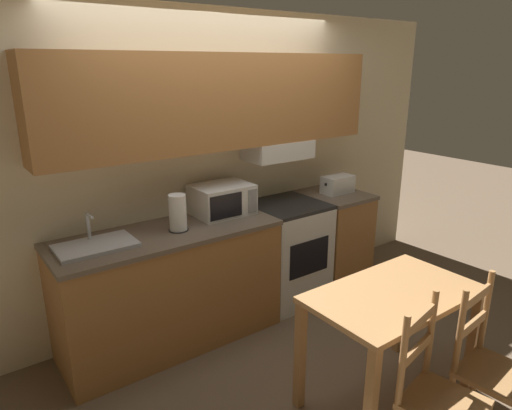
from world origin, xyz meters
name	(u,v)px	position (x,y,z in m)	size (l,w,h in m)	color
ground_plane	(216,302)	(0.00, 0.00, 0.00)	(16.00, 16.00, 0.00)	brown
wall_back	(217,136)	(0.01, -0.07, 1.55)	(5.26, 0.38, 2.55)	beige
lower_counter_main	(170,287)	(-0.59, -0.31, 0.46)	(1.71, 0.65, 0.93)	#A36B38
lower_counter_right_stub	(332,238)	(1.17, -0.31, 0.46)	(0.54, 0.65, 0.93)	#A36B38
stove_range	(286,252)	(0.58, -0.31, 0.46)	(0.62, 0.62, 0.93)	silver
microwave	(222,199)	(-0.04, -0.21, 1.05)	(0.47, 0.37, 0.25)	silver
toaster	(338,184)	(1.20, -0.32, 1.01)	(0.32, 0.17, 0.17)	silver
sink_basin	(96,245)	(-1.11, -0.31, 0.94)	(0.52, 0.33, 0.22)	#B7BABF
paper_towel_roll	(178,213)	(-0.51, -0.35, 1.06)	(0.15, 0.15, 0.28)	black
dining_table	(392,310)	(0.24, -1.74, 0.66)	(1.08, 0.64, 0.78)	#B27F4C
chair_left_of_table	(436,398)	(0.00, -2.23, 0.45)	(0.45, 0.45, 0.96)	#B27F4C
chair_right_of_table	(490,369)	(0.46, -2.27, 0.45)	(0.42, 0.42, 0.96)	#B27F4C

